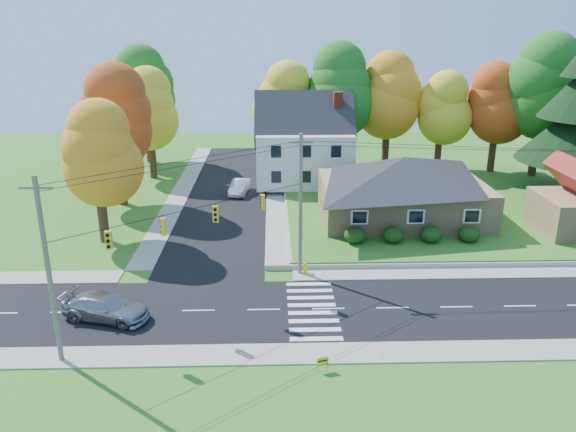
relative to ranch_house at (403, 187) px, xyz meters
name	(u,v)px	position (x,y,z in m)	size (l,w,h in m)	color
ground	(328,309)	(-8.00, -16.00, -3.27)	(120.00, 120.00, 0.00)	#3D7923
road_main	(328,309)	(-8.00, -16.00, -3.26)	(90.00, 8.00, 0.02)	black
road_cross	(229,192)	(-16.00, 10.00, -3.25)	(8.00, 44.00, 0.02)	black
sidewalk_north	(321,274)	(-8.00, -11.00, -3.23)	(90.00, 2.00, 0.08)	#9C9A90
sidewalk_south	(337,353)	(-8.00, -21.00, -3.23)	(90.00, 2.00, 0.08)	#9C9A90
lawn	(440,202)	(5.00, 5.00, -3.02)	(30.00, 30.00, 0.50)	#3D7923
ranch_house	(403,187)	(0.00, 0.00, 0.00)	(14.60, 10.60, 5.40)	tan
colonial_house	(304,144)	(-7.96, 12.00, 1.32)	(10.40, 8.40, 9.60)	silver
hedge_row	(412,234)	(-0.50, -6.20, -2.13)	(10.70, 1.70, 1.27)	#163A10
traffic_infrastructure	(326,223)	(-8.15, -14.65, 1.88)	(38.10, 10.66, 10.00)	#666059
tree_lot_0	(284,102)	(-10.00, 18.00, 5.04)	(6.72, 6.72, 12.51)	#3F2A19
tree_lot_1	(337,91)	(-4.00, 17.00, 6.35)	(7.84, 7.84, 14.60)	#3F2A19
tree_lot_2	(388,96)	(2.00, 18.00, 5.70)	(7.28, 7.28, 13.56)	#3F2A19
tree_lot_3	(442,108)	(8.00, 17.00, 4.39)	(6.16, 6.16, 11.47)	#3F2A19
tree_lot_4	(498,103)	(14.00, 16.00, 5.04)	(6.72, 6.72, 12.51)	#3F2A19
tree_lot_5	(544,87)	(18.00, 14.00, 7.00)	(8.40, 8.40, 15.64)	#3F2A19
tree_west_0	(96,155)	(-25.00, -4.00, 3.89)	(6.16, 6.16, 11.47)	#3F2A19
tree_west_1	(115,118)	(-26.00, 6.00, 5.20)	(7.28, 7.28, 13.56)	#3F2A19
tree_west_2	(149,109)	(-25.00, 16.00, 4.54)	(6.72, 6.72, 12.51)	#3F2A19
tree_west_3	(145,89)	(-27.00, 24.00, 5.85)	(7.84, 7.84, 14.60)	#3F2A19
silver_sedan	(106,307)	(-21.34, -16.86, -2.48)	(2.14, 5.26, 1.53)	gray
white_car	(240,187)	(-14.79, 9.17, -2.52)	(1.54, 4.42, 1.46)	#ABAABF
fire_hydrant	(305,268)	(-9.14, -10.79, -2.84)	(0.51, 0.40, 0.89)	#DDD903
yard_sign	(323,361)	(-8.93, -22.52, -2.69)	(0.62, 0.22, 0.80)	black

